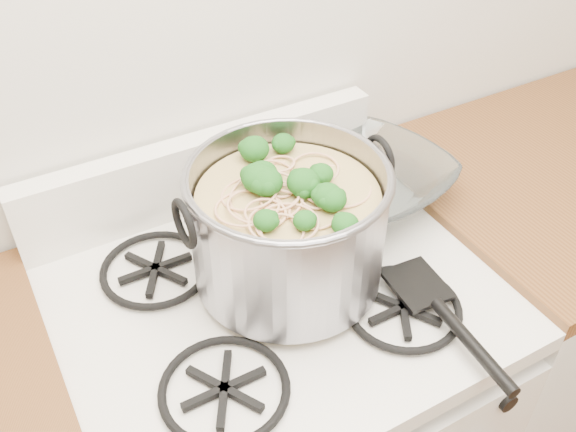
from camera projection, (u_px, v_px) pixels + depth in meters
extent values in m
cube|color=white|center=(276.00, 300.00, 1.16)|extent=(0.76, 0.65, 0.04)
cube|color=black|center=(275.00, 287.00, 1.14)|extent=(0.60, 0.56, 0.02)
cylinder|color=black|center=(504.00, 399.00, 1.12)|extent=(0.04, 0.03, 0.04)
cube|color=silver|center=(556.00, 293.00, 1.78)|extent=(1.00, 0.65, 0.88)
cylinder|color=gray|center=(288.00, 226.00, 1.09)|extent=(0.33, 0.33, 0.22)
torus|color=gray|center=(288.00, 175.00, 1.02)|extent=(0.34, 0.34, 0.01)
torus|color=black|center=(184.00, 224.00, 0.97)|extent=(0.01, 0.08, 0.08)
torus|color=black|center=(379.00, 157.00, 1.10)|extent=(0.01, 0.08, 0.08)
cylinder|color=tan|center=(288.00, 235.00, 1.10)|extent=(0.31, 0.31, 0.18)
sphere|color=#195516|center=(288.00, 186.00, 1.03)|extent=(0.04, 0.04, 0.04)
sphere|color=#195516|center=(288.00, 186.00, 1.03)|extent=(0.04, 0.04, 0.04)
sphere|color=#195516|center=(288.00, 186.00, 1.03)|extent=(0.04, 0.04, 0.04)
sphere|color=#195516|center=(288.00, 186.00, 1.03)|extent=(0.04, 0.04, 0.04)
sphere|color=#195516|center=(288.00, 186.00, 1.03)|extent=(0.04, 0.04, 0.04)
sphere|color=#195516|center=(288.00, 186.00, 1.03)|extent=(0.04, 0.04, 0.04)
sphere|color=#195516|center=(288.00, 186.00, 1.03)|extent=(0.04, 0.04, 0.04)
sphere|color=#195516|center=(288.00, 186.00, 1.03)|extent=(0.04, 0.04, 0.04)
sphere|color=#195516|center=(288.00, 186.00, 1.03)|extent=(0.04, 0.04, 0.04)
sphere|color=#195516|center=(288.00, 186.00, 1.03)|extent=(0.04, 0.04, 0.04)
sphere|color=#195516|center=(288.00, 186.00, 1.03)|extent=(0.04, 0.04, 0.04)
sphere|color=#195516|center=(288.00, 186.00, 1.03)|extent=(0.04, 0.04, 0.04)
sphere|color=#195516|center=(288.00, 186.00, 1.03)|extent=(0.04, 0.04, 0.04)
sphere|color=#195516|center=(288.00, 186.00, 1.03)|extent=(0.04, 0.04, 0.04)
imported|color=white|center=(367.00, 188.00, 1.32)|extent=(0.16, 0.16, 0.03)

